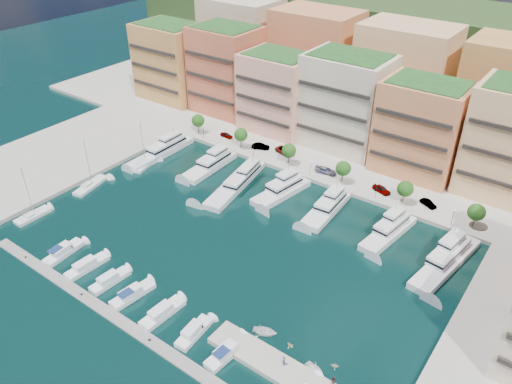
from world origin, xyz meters
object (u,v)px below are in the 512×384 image
(lamppost_0, at_px, (203,130))
(yacht_6, at_px, (447,259))
(tender_2, at_px, (315,371))
(car_5, at_px, (428,203))
(tree_1, at_px, (241,135))
(lamppost_1, at_px, (253,147))
(yacht_0, at_px, (163,150))
(cruiser_6, at_px, (194,333))
(cruiser_7, at_px, (226,353))
(tender_0, at_px, (265,332))
(car_1, at_px, (261,146))
(tree_2, at_px, (289,151))
(lamppost_3, at_px, (376,188))
(yacht_1, at_px, (211,164))
(cruiser_3, at_px, (110,281))
(yacht_2, at_px, (238,181))
(yacht_3, at_px, (283,189))
(cruiser_5, at_px, (162,313))
(car_2, at_px, (285,151))
(sailboat_0, at_px, (33,216))
(tender_3, at_px, (335,366))
(lamppost_4, at_px, (453,214))
(car_4, at_px, (382,189))
(tree_4, at_px, (405,189))
(sailboat_2, at_px, (144,165))
(yacht_5, at_px, (390,230))
(person_1, at_px, (333,381))
(tender_1, at_px, (290,345))
(tree_0, at_px, (198,121))
(yacht_4, at_px, (327,207))
(sailboat_1, at_px, (90,186))
(lamppost_2, at_px, (310,166))
(car_0, at_px, (227,135))
(cruiser_4, at_px, (132,295))
(person_0, at_px, (284,360))

(lamppost_0, distance_m, yacht_6, 76.31)
(tender_2, height_order, car_5, car_5)
(tree_1, bearing_deg, lamppost_1, -20.97)
(yacht_0, height_order, cruiser_6, yacht_0)
(cruiser_7, height_order, tender_0, cruiser_7)
(car_1, bearing_deg, tree_2, -124.68)
(yacht_0, relative_size, car_1, 4.56)
(lamppost_3, height_order, yacht_1, yacht_1)
(cruiser_3, bearing_deg, tender_0, 13.32)
(yacht_0, relative_size, yacht_2, 0.90)
(yacht_3, height_order, cruiser_7, yacht_3)
(cruiser_5, bearing_deg, car_2, 103.78)
(yacht_1, height_order, car_2, yacht_1)
(sailboat_0, distance_m, tender_3, 75.33)
(yacht_6, bearing_deg, tender_0, -117.38)
(lamppost_4, relative_size, car_5, 1.01)
(yacht_1, distance_m, yacht_6, 63.37)
(car_4, bearing_deg, yacht_0, 121.32)
(tender_2, bearing_deg, car_1, 59.20)
(lamppost_0, bearing_deg, tender_2, -36.70)
(tree_2, relative_size, yacht_0, 0.25)
(tree_4, height_order, sailboat_2, sailboat_2)
(yacht_5, relative_size, person_1, 9.51)
(tree_2, xyz_separation_m, tender_1, (33.51, -50.52, -4.38))
(yacht_5, bearing_deg, sailboat_2, -170.73)
(tree_1, relative_size, tender_1, 4.08)
(tree_0, xyz_separation_m, sailboat_0, (-1.80, -54.30, -4.43))
(lamppost_3, bearing_deg, person_1, -71.61)
(lamppost_0, relative_size, car_4, 0.89)
(yacht_4, distance_m, tender_1, 40.83)
(yacht_5, xyz_separation_m, cruiser_6, (-15.10, -45.79, -0.66))
(yacht_5, distance_m, sailboat_1, 72.86)
(lamppost_2, distance_m, yacht_1, 26.41)
(yacht_0, distance_m, cruiser_5, 61.48)
(tender_3, bearing_deg, cruiser_3, 80.86)
(tree_2, distance_m, yacht_1, 20.87)
(yacht_1, bearing_deg, car_2, 53.29)
(lamppost_3, bearing_deg, tree_2, 174.94)
(sailboat_1, bearing_deg, car_0, 74.85)
(tender_0, relative_size, car_2, 0.70)
(yacht_6, relative_size, person_1, 12.20)
(yacht_4, distance_m, yacht_6, 28.50)
(tender_3, bearing_deg, cruiser_4, 82.65)
(lamppost_0, height_order, person_0, lamppost_0)
(cruiser_6, bearing_deg, sailboat_2, 144.89)
(sailboat_2, xyz_separation_m, tender_1, (64.51, -27.60, 0.05))
(lamppost_0, height_order, lamppost_1, same)
(yacht_4, bearing_deg, sailboat_1, -154.07)
(sailboat_1, relative_size, tender_1, 9.53)
(sailboat_1, distance_m, person_1, 78.56)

